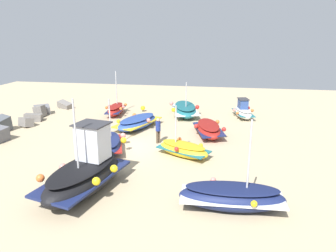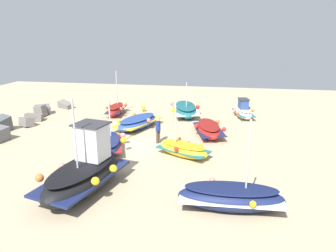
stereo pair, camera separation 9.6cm
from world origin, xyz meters
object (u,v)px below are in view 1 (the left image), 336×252
fishing_boat_1 (85,172)px  fishing_boat_7 (243,111)px  fishing_boat_0 (232,196)px  fishing_boat_3 (185,109)px  mooring_buoy_0 (143,108)px  fishing_boat_5 (116,109)px  fishing_boat_8 (183,149)px  person_walking (158,129)px  fishing_boat_6 (111,144)px  fishing_boat_2 (208,129)px  fishing_boat_4 (137,122)px

fishing_boat_1 → fishing_boat_7: bearing=-15.9°
fishing_boat_0 → fishing_boat_3: (14.83, 3.75, -0.03)m
mooring_buoy_0 → fishing_boat_5: bearing=125.6°
fishing_boat_8 → person_walking: fishing_boat_8 is taller
fishing_boat_0 → fishing_boat_1: (0.42, 6.48, 0.37)m
fishing_boat_1 → fishing_boat_8: bearing=-25.6°
mooring_buoy_0 → fishing_boat_1: bearing=-175.7°
fishing_boat_1 → fishing_boat_6: fishing_boat_1 is taller
fishing_boat_2 → fishing_boat_8: fishing_boat_8 is taller
fishing_boat_3 → person_walking: bearing=159.7°
mooring_buoy_0 → person_walking: bearing=-159.3°
fishing_boat_5 → person_walking: 8.38m
fishing_boat_1 → fishing_boat_7: (14.54, -7.64, -0.39)m
fishing_boat_2 → fishing_boat_7: bearing=138.8°
fishing_boat_8 → fishing_boat_5: bearing=155.8°
fishing_boat_4 → fishing_boat_7: (4.55, -7.92, 0.06)m
fishing_boat_3 → fishing_boat_6: (-9.31, 3.36, -0.06)m
fishing_boat_5 → mooring_buoy_0: 2.52m
fishing_boat_1 → mooring_buoy_0: (15.04, 1.14, -0.58)m
fishing_boat_8 → person_walking: bearing=160.3°
fishing_boat_3 → fishing_boat_6: size_ratio=1.35×
fishing_boat_0 → fishing_boat_1: 6.51m
fishing_boat_2 → mooring_buoy_0: 8.55m
fishing_boat_1 → fishing_boat_5: (13.58, 3.19, -0.44)m
fishing_boat_1 → fishing_boat_0: bearing=-81.9°
fishing_boat_4 → fishing_boat_6: fishing_boat_6 is taller
fishing_boat_8 → mooring_buoy_0: (10.08, 4.95, -0.09)m
fishing_boat_8 → mooring_buoy_0: 11.23m
fishing_boat_1 → mooring_buoy_0: bearing=16.2°
fishing_boat_8 → person_walking: size_ratio=2.06×
person_walking → fishing_boat_7: bearing=-82.4°
fishing_boat_4 → fishing_boat_8: bearing=-120.8°
fishing_boat_1 → fishing_boat_2: (9.13, -5.03, -0.44)m
person_walking → fishing_boat_2: bearing=-100.4°
fishing_boat_5 → fishing_boat_8: 11.10m
fishing_boat_0 → fishing_boat_6: (5.52, 7.10, -0.09)m
fishing_boat_6 → mooring_buoy_0: bearing=163.9°
fishing_boat_4 → person_walking: person_walking is taller
fishing_boat_2 → fishing_boat_3: 5.76m
fishing_boat_3 → mooring_buoy_0: size_ratio=9.33×
fishing_boat_2 → fishing_boat_5: size_ratio=1.09×
fishing_boat_3 → fishing_boat_7: (0.13, -4.90, 0.01)m
fishing_boat_4 → fishing_boat_7: bearing=-40.1°
fishing_boat_5 → fishing_boat_6: bearing=11.5°
fishing_boat_4 → person_walking: bearing=-124.0°
fishing_boat_0 → fishing_boat_7: (14.96, -1.16, -0.02)m
person_walking → mooring_buoy_0: person_walking is taller
fishing_boat_2 → mooring_buoy_0: (5.92, 6.17, -0.13)m
fishing_boat_7 → fishing_boat_8: bearing=145.1°
fishing_boat_4 → fishing_boat_5: size_ratio=1.24×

